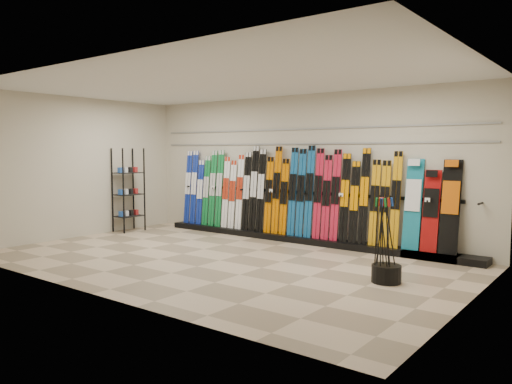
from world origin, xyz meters
The scene contains 13 objects.
floor centered at (0.00, 0.00, 0.00)m, with size 8.00×8.00×0.00m, color gray.
back_wall centered at (0.00, 2.50, 1.50)m, with size 8.00×8.00×0.00m, color beige.
left_wall centered at (-4.00, 0.00, 1.50)m, with size 5.00×5.00×0.00m, color beige.
right_wall centered at (4.00, 0.00, 1.50)m, with size 5.00×5.00×0.00m, color beige.
ceiling centered at (0.00, 0.00, 3.00)m, with size 8.00×8.00×0.00m, color silver.
ski_rack_base centered at (0.22, 2.28, 0.06)m, with size 8.00×0.40×0.12m, color black.
skis centered at (-0.45, 2.31, 0.97)m, with size 5.38×0.20×1.84m.
snowboards centered at (2.77, 2.36, 0.89)m, with size 0.95×0.25×1.60m.
accessory_rack centered at (-3.75, 1.08, 0.96)m, with size 0.40×0.60×1.91m, color black.
pole_bin centered at (2.81, 0.36, 0.12)m, with size 0.41×0.41×0.25m, color black.
ski_poles centered at (2.77, 0.33, 0.61)m, with size 0.31×0.34×1.18m.
slatwall_rail_0 centered at (0.00, 2.48, 2.00)m, with size 7.60×0.02×0.03m, color gray.
slatwall_rail_1 centered at (0.00, 2.48, 2.30)m, with size 7.60×0.02×0.03m, color gray.
Camera 1 is at (5.54, -6.25, 1.85)m, focal length 35.00 mm.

